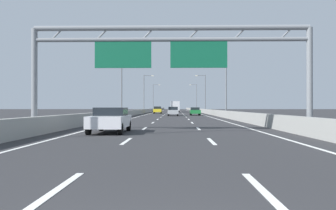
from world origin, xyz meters
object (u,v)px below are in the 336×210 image
Objects in this scene: streetlamp_right_far at (204,91)px; silver_car at (173,111)px; streetlamp_left_mid at (123,80)px; white_car at (110,119)px; red_car at (175,109)px; yellow_car at (158,110)px; sign_gantry at (169,51)px; streetlamp_left_near at (0,18)px; streetlamp_right_distant at (196,96)px; box_truck at (175,106)px; green_car at (195,111)px; streetlamp_left_distant at (154,96)px; streetlamp_left_far at (145,91)px; streetlamp_right_mid at (225,80)px.

silver_car is (-7.58, -32.32, -4.65)m from streetlamp_right_far.
white_car is (4.05, -33.22, -4.65)m from streetlamp_left_mid.
yellow_car is at bearing -93.66° from red_car.
red_car is at bearing 89.96° from sign_gantry.
streetlamp_right_distant is (14.93, 113.70, 0.00)m from streetlamp_left_near.
box_truck reaches higher than white_car.
silver_car is 0.98× the size of yellow_car.
silver_car is at bearing -103.20° from streetlamp_right_far.
green_car is 18.62m from yellow_car.
streetlamp_left_distant is at bearing 93.89° from sign_gantry.
sign_gantry reaches higher than white_car.
streetlamp_left_distant is 2.14× the size of silver_car.
streetlamp_left_mid is 1.00× the size of streetlamp_right_distant.
streetlamp_left_far is at bearing 108.29° from yellow_car.
streetlamp_left_distant is (-7.33, 107.70, 0.56)m from sign_gantry.
streetlamp_left_far reaches higher than yellow_car.
streetlamp_right_mid is 29.00m from yellow_car.
streetlamp_right_mid is at bearing 68.50° from streetlamp_left_near.
red_car is at bearing 92.89° from green_car.
streetlamp_left_mid is 82.93m from red_car.
streetlamp_right_mid and streetlamp_right_distant have the same top height.
streetlamp_right_far is 1.00× the size of streetlamp_left_distant.
streetlamp_right_far is at bearing -90.00° from streetlamp_right_distant.
green_car is at bearing 39.80° from streetlamp_left_mid.
streetlamp_right_mid is (14.93, 37.90, 0.00)m from streetlamp_left_near.
sign_gantry reaches higher than red_car.
red_car is at bearing 138.48° from streetlamp_right_distant.
streetlamp_left_far reaches higher than silver_car.
streetlamp_right_mid is 47.27m from box_truck.
silver_car is 40.98m from box_truck.
streetlamp_right_mid is 2.16× the size of red_car.
streetlamp_left_distant is 2.17× the size of white_car.
green_car is at bearing -84.68° from box_truck.
streetlamp_left_far is (-7.33, 69.80, 0.56)m from sign_gantry.
white_car is at bearing -108.13° from streetlamp_right_mid.
streetlamp_right_mid is at bearing 71.87° from white_car.
streetlamp_left_mid is 77.26m from streetlamp_right_distant.
box_truck is at bearing 95.32° from green_car.
streetlamp_left_far is 2.27× the size of green_car.
streetlamp_left_mid is 2.16× the size of red_car.
white_car is at bearing -99.41° from green_car.
silver_car is at bearing -90.04° from red_car.
streetlamp_right_distant is at bearing 86.70° from green_car.
streetlamp_left_mid is at bearing 102.94° from sign_gantry.
streetlamp_right_far is (0.00, 37.90, 0.00)m from streetlamp_right_mid.
sign_gantry is 1.78× the size of streetlamp_right_far.
streetlamp_left_mid is 15.18m from green_car.
streetlamp_left_mid and streetlamp_right_far have the same top height.
streetlamp_left_near and streetlamp_left_mid have the same top height.
streetlamp_left_near is 2.14× the size of silver_car.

